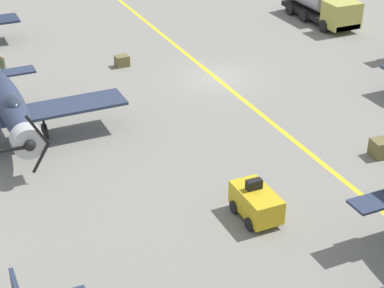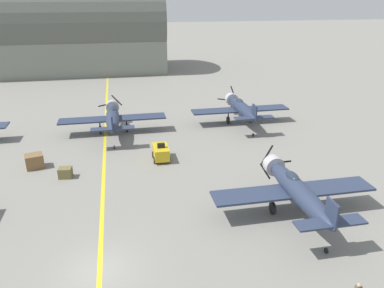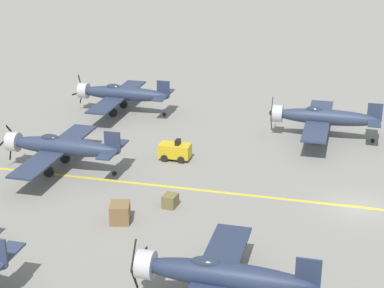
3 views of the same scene
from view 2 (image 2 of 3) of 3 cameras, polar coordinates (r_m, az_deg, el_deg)
name	(u,v)px [view 2 (image 2 of 3)]	position (r m, az deg, el deg)	size (l,w,h in m)	color
ground_plane	(100,270)	(23.59, -13.88, -18.20)	(400.00, 400.00, 0.00)	gray
taxiway_stripe	(100,270)	(23.59, -13.88, -18.19)	(0.30, 160.00, 0.01)	yellow
airplane_far_center	(113,117)	(43.27, -12.00, 4.04)	(12.00, 9.98, 3.65)	#2A344E
airplane_mid_right	(296,190)	(27.81, 15.58, -6.70)	(12.00, 9.98, 3.65)	#2C364F
airplane_far_right	(241,108)	(46.14, 7.51, 5.46)	(12.00, 9.98, 3.70)	#28324C
tow_tractor	(161,152)	(36.12, -4.75, -1.24)	(1.57, 2.60, 1.79)	gold
supply_crate_by_tanker	(34,161)	(37.36, -22.88, -2.42)	(1.55, 1.29, 1.29)	brown
supply_crate_outboard	(65,173)	(34.52, -18.74, -4.16)	(1.10, 0.91, 0.91)	brown
hangar	(71,29)	(82.09, -17.92, 16.35)	(36.34, 18.15, 19.19)	gray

